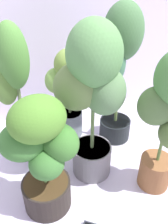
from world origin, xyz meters
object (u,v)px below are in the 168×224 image
at_px(potted_plant_back_center, 70,90).
at_px(potted_plant_center, 92,92).
at_px(potted_plant_back_right, 116,65).
at_px(potted_plant_back_left, 15,90).
at_px(potted_plant_front_left, 42,154).

distance_m(potted_plant_back_center, potted_plant_center, 0.45).
height_order(potted_plant_back_right, potted_plant_back_left, potted_plant_back_right).
bearing_deg(potted_plant_back_left, potted_plant_front_left, -81.49).
bearing_deg(potted_plant_back_left, potted_plant_back_center, 15.35).
relative_size(potted_plant_back_center, potted_plant_center, 0.71).
bearing_deg(potted_plant_back_right, potted_plant_center, -133.05).
relative_size(potted_plant_center, potted_plant_back_left, 1.06).
bearing_deg(potted_plant_back_left, potted_plant_back_right, -2.52).
distance_m(potted_plant_back_right, potted_plant_back_left, 0.64).
bearing_deg(potted_plant_center, potted_plant_back_left, 141.12).
distance_m(potted_plant_center, potted_plant_back_left, 0.49).
bearing_deg(potted_plant_front_left, potted_plant_center, 27.56).
xyz_separation_m(potted_plant_back_center, potted_plant_center, (0.02, -0.41, 0.19)).
xyz_separation_m(potted_plant_front_left, potted_plant_back_center, (0.29, 0.57, 0.01)).
bearing_deg(potted_plant_back_left, potted_plant_center, -38.88).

